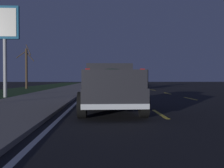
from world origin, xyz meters
The scene contains 9 objects.
ground centered at (27.00, 0.00, 0.00)m, with size 144.00×144.00×0.00m, color black.
sidewalk_shoulder centered at (27.00, 7.45, 0.06)m, with size 108.00×4.00×0.12m, color slate.
grass_verge centered at (27.00, 12.45, 0.00)m, with size 108.00×6.00×0.01m, color #1E3819.
lane_markings centered at (30.36, 3.07, 0.00)m, with size 108.62×7.04×0.01m.
pickup_truck centered at (10.16, 3.50, 0.98)m, with size 5.48×2.38×1.87m.
sedan_black centered at (32.40, -0.22, 0.78)m, with size 4.44×2.09×1.54m.
sedan_white centered at (41.84, -0.08, 0.78)m, with size 4.40×2.02×1.54m.
gas_price_sign centered at (17.70, 10.30, 4.53)m, with size 0.27×1.90×6.10m.
bare_tree_far centered at (32.91, 13.19, 2.68)m, with size 1.04×2.09×5.50m.
Camera 1 is at (-0.17, 3.81, 1.27)m, focal length 42.26 mm.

